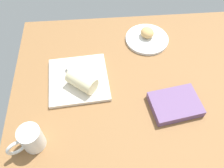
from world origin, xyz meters
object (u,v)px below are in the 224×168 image
at_px(scone_pastry, 147,33).
at_px(coffee_mug, 30,139).
at_px(sauce_cup, 73,68).
at_px(square_plate, 79,79).
at_px(book_stack, 175,104).
at_px(round_plate, 147,39).
at_px(breakfast_wrap, 82,81).

xyz_separation_m(scone_pastry, coffee_mug, (0.51, 0.52, 0.01)).
bearing_deg(sauce_cup, coffee_mug, 67.31).
relative_size(square_plate, sauce_cup, 4.59).
distance_m(square_plate, book_stack, 0.42).
bearing_deg(round_plate, square_plate, 33.46).
relative_size(scone_pastry, square_plate, 0.27).
xyz_separation_m(round_plate, coffee_mug, (0.50, 0.51, 0.04)).
distance_m(square_plate, breakfast_wrap, 0.06).
height_order(square_plate, sauce_cup, sauce_cup).
height_order(square_plate, book_stack, book_stack).
bearing_deg(book_stack, sauce_cup, -27.52).
distance_m(scone_pastry, book_stack, 0.41).
bearing_deg(book_stack, round_plate, -82.83).
height_order(round_plate, coffee_mug, coffee_mug).
height_order(scone_pastry, coffee_mug, coffee_mug).
bearing_deg(square_plate, breakfast_wrap, 114.32).
bearing_deg(scone_pastry, coffee_mug, 45.92).
bearing_deg(round_plate, scone_pastry, -91.81).
xyz_separation_m(square_plate, coffee_mug, (0.16, 0.28, 0.04)).
relative_size(square_plate, breakfast_wrap, 2.08).
relative_size(round_plate, coffee_mug, 1.73).
distance_m(sauce_cup, breakfast_wrap, 0.11).
height_order(breakfast_wrap, book_stack, breakfast_wrap).
bearing_deg(sauce_cup, square_plate, 114.32).
distance_m(sauce_cup, book_stack, 0.47).
bearing_deg(round_plate, coffee_mug, 45.16).
distance_m(scone_pastry, breakfast_wrap, 0.43).
relative_size(square_plate, book_stack, 1.19).
distance_m(breakfast_wrap, coffee_mug, 0.30).
height_order(round_plate, square_plate, square_plate).
height_order(round_plate, sauce_cup, sauce_cup).
relative_size(round_plate, sauce_cup, 3.84).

